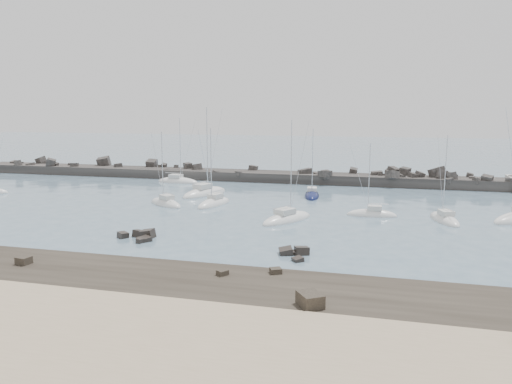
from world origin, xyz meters
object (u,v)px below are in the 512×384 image
Objects in this scene: sailboat_2 at (178,182)px; sailboat_4 at (214,204)px; sailboat_5 at (287,220)px; sailboat_7 at (372,215)px; sailboat_3 at (166,204)px; sailboat_6 at (312,196)px; sailboat_8 at (444,220)px; sailboat_1 at (205,194)px.

sailboat_2 reaches higher than sailboat_4.
sailboat_7 is at bearing 28.59° from sailboat_5.
sailboat_2 reaches higher than sailboat_3.
sailboat_4 is at bearing 148.70° from sailboat_5.
sailboat_5 is at bearing -91.69° from sailboat_6.
sailboat_2 reaches higher than sailboat_8.
sailboat_4 is 1.05× the size of sailboat_8.
sailboat_2 reaches higher than sailboat_6.
sailboat_1 is at bearing 119.17° from sailboat_4.
sailboat_8 is (31.96, -2.75, -0.02)m from sailboat_4.
sailboat_3 is at bearing 178.60° from sailboat_8.
sailboat_3 is 23.62m from sailboat_6.
sailboat_4 is at bearing -60.83° from sailboat_1.
sailboat_4 reaches higher than sailboat_3.
sailboat_4 is 16.91m from sailboat_6.
sailboat_6 is at bearing -18.24° from sailboat_2.
sailboat_4 is (14.36, -19.80, 0.02)m from sailboat_2.
sailboat_5 reaches higher than sailboat_2.
sailboat_4 is at bearing 175.23° from sailboat_7.
sailboat_5 is 1.17× the size of sailboat_8.
sailboat_1 is 1.16× the size of sailboat_2.
sailboat_1 reaches higher than sailboat_7.
sailboat_8 is at bearing -16.44° from sailboat_1.
sailboat_2 is (-9.90, 11.81, -0.02)m from sailboat_1.
sailboat_2 is at bearing 108.90° from sailboat_3.
sailboat_4 is 14.62m from sailboat_5.
sailboat_3 is 29.89m from sailboat_7.
sailboat_4 is at bearing 14.51° from sailboat_3.
sailboat_4 is at bearing 175.08° from sailboat_8.
sailboat_1 is at bearing 137.40° from sailboat_5.
sailboat_3 is 0.85× the size of sailboat_5.
sailboat_2 is at bearing 125.94° from sailboat_4.
sailboat_4 is 23.00m from sailboat_7.
sailboat_6 reaches higher than sailboat_8.
sailboat_5 is 1.16× the size of sailboat_6.
sailboat_2 is 1.08× the size of sailboat_4.
sailboat_6 is 1.13× the size of sailboat_7.
sailboat_5 reaches higher than sailboat_4.
sailboat_7 is at bearing -4.77° from sailboat_4.
sailboat_6 is at bearing 127.93° from sailboat_7.
sailboat_7 is 0.89× the size of sailboat_8.
sailboat_2 reaches higher than sailboat_7.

